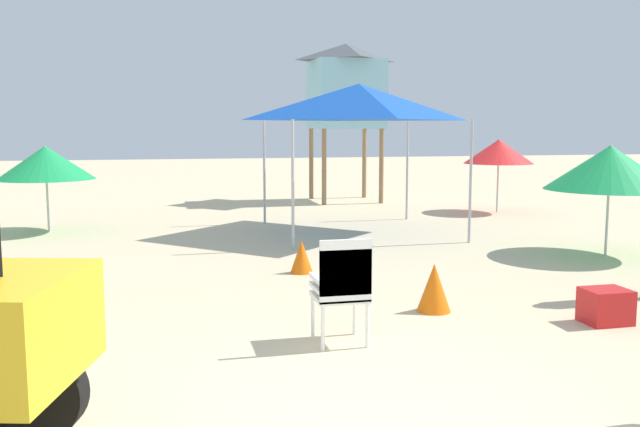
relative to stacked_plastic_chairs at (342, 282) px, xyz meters
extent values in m
cube|color=gold|center=(-2.50, -1.95, 0.30)|extent=(1.05, 1.27, 0.60)
cylinder|color=black|center=(-2.41, -1.41, -0.30)|extent=(0.63, 0.33, 0.60)
cube|color=white|center=(0.00, 0.10, -0.16)|extent=(0.48, 0.48, 0.04)
cube|color=white|center=(0.00, -0.12, 0.04)|extent=(0.48, 0.04, 0.40)
cube|color=white|center=(0.00, 0.10, -0.07)|extent=(0.48, 0.48, 0.04)
cube|color=white|center=(0.00, -0.12, 0.13)|extent=(0.48, 0.04, 0.40)
cube|color=white|center=(0.00, 0.10, 0.02)|extent=(0.48, 0.48, 0.04)
cube|color=white|center=(0.00, -0.12, 0.22)|extent=(0.48, 0.04, 0.40)
cylinder|color=white|center=(0.21, 0.31, -0.39)|extent=(0.04, 0.04, 0.42)
cylinder|color=white|center=(-0.21, 0.31, -0.39)|extent=(0.04, 0.04, 0.42)
cylinder|color=white|center=(0.21, -0.11, -0.39)|extent=(0.04, 0.04, 0.42)
cylinder|color=white|center=(-0.21, -0.11, -0.39)|extent=(0.04, 0.04, 0.42)
cylinder|color=#B2B2B7|center=(0.50, 5.02, 0.47)|extent=(0.05, 0.05, 2.15)
cylinder|color=#B2B2B7|center=(3.65, 5.02, 0.47)|extent=(0.05, 0.05, 2.15)
cylinder|color=#B2B2B7|center=(0.50, 8.17, 0.47)|extent=(0.05, 0.05, 2.15)
cylinder|color=#B2B2B7|center=(3.65, 8.17, 0.47)|extent=(0.05, 0.05, 2.15)
pyramid|color=#144CB2|center=(2.08, 6.60, 1.88)|extent=(3.15, 3.15, 0.68)
cylinder|color=olive|center=(2.54, 11.34, 0.38)|extent=(0.12, 0.12, 1.98)
cylinder|color=olive|center=(4.10, 11.34, 0.38)|extent=(0.12, 0.12, 1.98)
cylinder|color=olive|center=(2.54, 12.90, 0.38)|extent=(0.12, 0.12, 1.98)
cylinder|color=olive|center=(4.10, 12.90, 0.38)|extent=(0.12, 0.12, 1.98)
cube|color=#8FCCDC|center=(3.32, 12.12, 2.27)|extent=(1.80, 1.80, 1.80)
pyramid|color=#4C5156|center=(3.32, 12.12, 3.40)|extent=(1.98, 1.98, 0.45)
cylinder|color=beige|center=(5.22, 3.40, 0.27)|extent=(0.04, 0.04, 1.74)
cone|color=#19994C|center=(5.22, 3.40, 0.79)|extent=(1.98, 1.98, 0.69)
cylinder|color=beige|center=(-3.73, 7.95, 0.23)|extent=(0.04, 0.04, 1.66)
cone|color=#19994C|center=(-3.73, 7.95, 0.74)|extent=(1.82, 1.82, 0.64)
cylinder|color=beige|center=(6.20, 8.88, 0.26)|extent=(0.04, 0.04, 1.73)
cone|color=red|center=(6.20, 8.88, 0.84)|extent=(1.63, 1.63, 0.57)
cone|color=orange|center=(1.29, 0.92, -0.34)|extent=(0.38, 0.38, 0.54)
cone|color=orange|center=(0.28, 3.22, -0.37)|extent=(0.32, 0.32, 0.46)
cube|color=red|center=(2.85, 0.09, -0.42)|extent=(0.45, 0.38, 0.36)
camera|label=1|loc=(-1.60, -5.97, 1.42)|focal=38.51mm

